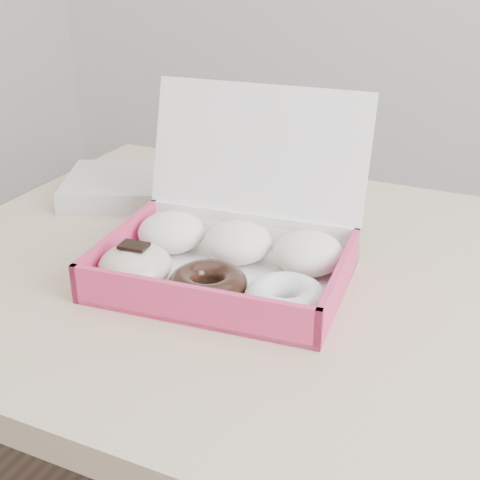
% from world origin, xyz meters
% --- Properties ---
extents(table, '(1.20, 0.80, 0.75)m').
position_xyz_m(table, '(0.00, 0.00, 0.67)').
color(table, tan).
rests_on(table, ground).
extents(donut_box, '(0.35, 0.32, 0.23)m').
position_xyz_m(donut_box, '(-0.14, -0.05, 0.79)').
color(donut_box, white).
rests_on(donut_box, table).
extents(newspapers, '(0.28, 0.26, 0.04)m').
position_xyz_m(newspapers, '(-0.42, 0.15, 0.77)').
color(newspapers, white).
rests_on(newspapers, table).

